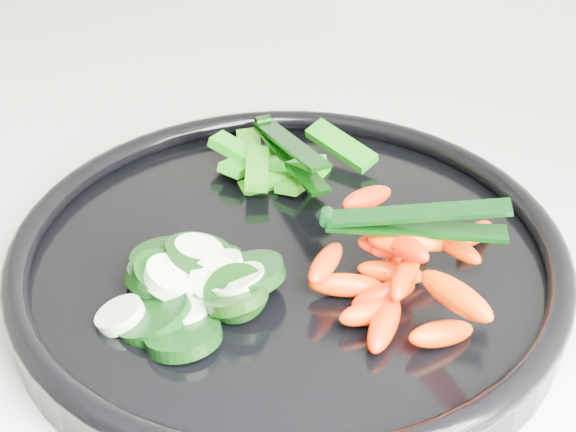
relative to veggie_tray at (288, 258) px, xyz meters
The scene contains 6 objects.
veggie_tray is the anchor object (origin of this frame).
cucumber_pile 0.08m from the veggie_tray, 110.45° to the right, with size 0.13×0.12×0.04m.
carrot_pile 0.08m from the veggie_tray, ahead, with size 0.14×0.16×0.05m.
pepper_pile 0.11m from the veggie_tray, 131.30° to the left, with size 0.12×0.11×0.04m.
tong_carrot 0.10m from the veggie_tray, 13.43° to the left, with size 0.11×0.07×0.02m.
tong_pepper 0.10m from the veggie_tray, 126.94° to the left, with size 0.11×0.07×0.02m.
Camera 1 is at (0.41, 1.27, 1.28)m, focal length 50.00 mm.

